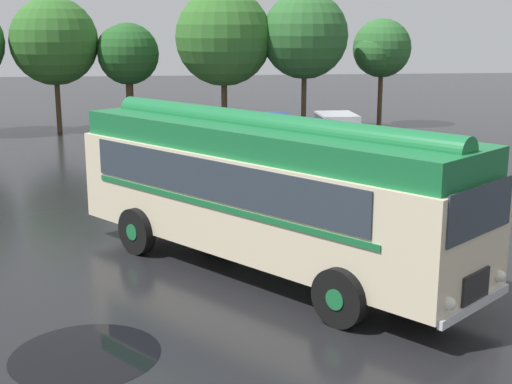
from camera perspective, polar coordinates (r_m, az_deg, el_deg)
ground_plane at (r=16.30m, az=2.31°, el=-5.71°), size 120.00×120.00×0.00m
vintage_bus at (r=15.40m, az=0.67°, el=0.50°), size 8.28×9.35×3.49m
car_near_left at (r=29.25m, az=-4.48°, el=4.52°), size 2.28×4.35×1.66m
car_mid_left at (r=29.33m, az=1.36°, el=4.59°), size 2.21×4.32×1.66m
car_mid_right at (r=29.95m, az=6.52°, el=4.68°), size 1.96×4.20×1.66m
tree_left_of_centre at (r=37.02m, az=-15.82°, el=11.46°), size 4.29×4.29×6.60m
tree_centre at (r=36.59m, az=-10.37°, el=10.90°), size 3.04×3.04×5.35m
tree_right_of_centre at (r=35.64m, az=-2.41°, el=12.29°), size 4.74×4.74×7.01m
tree_far_right at (r=35.90m, az=4.05°, el=12.36°), size 4.25×4.25×6.86m
tree_extra_right at (r=38.05m, az=9.91°, el=11.15°), size 3.03×3.02×5.57m
puddle_patch at (r=12.35m, az=-13.47°, el=-12.55°), size 2.48×2.48×0.01m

